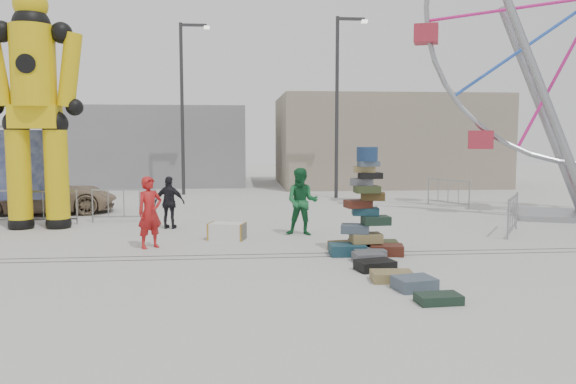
{
  "coord_description": "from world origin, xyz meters",
  "views": [
    {
      "loc": [
        -1.42,
        -11.91,
        2.74
      ],
      "look_at": [
        -0.11,
        2.67,
        1.3
      ],
      "focal_mm": 35.0,
      "sensor_mm": 36.0,
      "label": 1
    }
  ],
  "objects": [
    {
      "name": "crash_test_dummy",
      "position": [
        -7.35,
        5.35,
        3.83
      ],
      "size": [
        2.87,
        1.27,
        7.26
      ],
      "rotation": [
        0.0,
        0.0,
        0.03
      ],
      "color": "black",
      "rests_on": "ground"
    },
    {
      "name": "lamp_post_right",
      "position": [
        3.09,
        13.0,
        4.48
      ],
      "size": [
        1.41,
        0.25,
        8.0
      ],
      "color": "#2D2D30",
      "rests_on": "ground"
    },
    {
      "name": "barricade_dummy_b",
      "position": [
        -7.47,
        6.02,
        0.55
      ],
      "size": [
        2.0,
        0.2,
        1.1
      ],
      "primitive_type": null,
      "rotation": [
        0.0,
        0.0,
        0.05
      ],
      "color": "gray",
      "rests_on": "ground"
    },
    {
      "name": "barricade_wheel_back",
      "position": [
        6.79,
        9.31,
        0.55
      ],
      "size": [
        1.07,
        1.79,
        1.1
      ],
      "primitive_type": null,
      "rotation": [
        0.0,
        0.0,
        -1.06
      ],
      "color": "gray",
      "rests_on": "ground"
    },
    {
      "name": "row_case_2",
      "position": [
        1.38,
        -0.79,
        0.11
      ],
      "size": [
        0.88,
        0.69,
        0.21
      ],
      "primitive_type": "cube",
      "rotation": [
        0.0,
        0.0,
        0.26
      ],
      "color": "black",
      "rests_on": "ground"
    },
    {
      "name": "pedestrian_green",
      "position": [
        0.35,
        3.5,
        0.94
      ],
      "size": [
        1.06,
        0.91,
        1.88
      ],
      "primitive_type": "imported",
      "rotation": [
        0.0,
        0.0,
        -0.24
      ],
      "color": "#165B2E",
      "rests_on": "ground"
    },
    {
      "name": "track_line_far",
      "position": [
        0.0,
        1.0,
        0.0
      ],
      "size": [
        40.0,
        0.04,
        0.01
      ],
      "primitive_type": "cube",
      "color": "#47443F",
      "rests_on": "ground"
    },
    {
      "name": "row_case_3",
      "position": [
        1.49,
        -1.67,
        0.09
      ],
      "size": [
        0.82,
        0.58,
        0.19
      ],
      "primitive_type": "cube",
      "rotation": [
        0.0,
        0.0,
        -0.07
      ],
      "color": "olive",
      "rests_on": "ground"
    },
    {
      "name": "barricade_dummy_c",
      "position": [
        -5.08,
        6.39,
        0.55
      ],
      "size": [
        2.0,
        0.16,
        1.1
      ],
      "primitive_type": null,
      "rotation": [
        0.0,
        0.0,
        -0.03
      ],
      "color": "gray",
      "rests_on": "ground"
    },
    {
      "name": "row_case_5",
      "position": [
        1.86,
        -3.13,
        0.08
      ],
      "size": [
        0.75,
        0.48,
        0.16
      ],
      "primitive_type": "cube",
      "rotation": [
        0.0,
        0.0,
        0.07
      ],
      "color": "black",
      "rests_on": "ground"
    },
    {
      "name": "ground",
      "position": [
        0.0,
        0.0,
        0.0
      ],
      "size": [
        90.0,
        90.0,
        0.0
      ],
      "primitive_type": "plane",
      "color": "#9E9E99",
      "rests_on": "ground"
    },
    {
      "name": "pedestrian_red",
      "position": [
        -3.59,
        2.02,
        0.89
      ],
      "size": [
        0.77,
        0.72,
        1.77
      ],
      "primitive_type": "imported",
      "rotation": [
        0.0,
        0.0,
        0.63
      ],
      "color": "#A51717",
      "rests_on": "ground"
    },
    {
      "name": "row_case_4",
      "position": [
        1.72,
        -2.29,
        0.12
      ],
      "size": [
        0.79,
        0.7,
        0.23
      ],
      "primitive_type": "cube",
      "rotation": [
        0.0,
        0.0,
        0.2
      ],
      "color": "#455363",
      "rests_on": "ground"
    },
    {
      "name": "building_left",
      "position": [
        -6.0,
        22.0,
        2.2
      ],
      "size": [
        10.0,
        8.0,
        4.4
      ],
      "primitive_type": "cube",
      "color": "gray",
      "rests_on": "ground"
    },
    {
      "name": "steamer_trunk",
      "position": [
        -1.72,
        3.0,
        0.22
      ],
      "size": [
        1.06,
        0.79,
        0.44
      ],
      "primitive_type": "cube",
      "rotation": [
        0.0,
        0.0,
        -0.28
      ],
      "color": "silver",
      "rests_on": "ground"
    },
    {
      "name": "barricade_wheel_front",
      "position": [
        6.29,
        3.12,
        0.55
      ],
      "size": [
        1.18,
        1.73,
        1.1
      ],
      "primitive_type": null,
      "rotation": [
        0.0,
        0.0,
        0.99
      ],
      "color": "gray",
      "rests_on": "ground"
    },
    {
      "name": "pedestrian_black",
      "position": [
        -3.46,
        4.96,
        0.79
      ],
      "size": [
        0.98,
        0.58,
        1.57
      ],
      "primitive_type": "imported",
      "rotation": [
        0.0,
        0.0,
        2.91
      ],
      "color": "black",
      "rests_on": "ground"
    },
    {
      "name": "lamp_post_left",
      "position": [
        -3.91,
        15.0,
        4.48
      ],
      "size": [
        1.41,
        0.25,
        8.0
      ],
      "color": "#2D2D30",
      "rests_on": "ground"
    },
    {
      "name": "parked_suv",
      "position": [
        -8.24,
        8.7,
        0.66
      ],
      "size": [
        5.13,
        3.17,
        1.33
      ],
      "primitive_type": "imported",
      "rotation": [
        0.0,
        0.0,
        1.79
      ],
      "color": "#8C755A",
      "rests_on": "ground"
    },
    {
      "name": "row_case_1",
      "position": [
        1.42,
        -0.01,
        0.11
      ],
      "size": [
        0.68,
        0.56,
        0.21
      ],
      "primitive_type": "cube",
      "rotation": [
        0.0,
        0.0,
        0.09
      ],
      "color": "#56575E",
      "rests_on": "ground"
    },
    {
      "name": "track_line_near",
      "position": [
        0.0,
        0.6,
        0.0
      ],
      "size": [
        40.0,
        0.04,
        0.01
      ],
      "primitive_type": "cube",
      "color": "#47443F",
      "rests_on": "ground"
    },
    {
      "name": "building_right",
      "position": [
        7.0,
        20.0,
        2.5
      ],
      "size": [
        12.0,
        8.0,
        5.0
      ],
      "primitive_type": "cube",
      "color": "gray",
      "rests_on": "ground"
    },
    {
      "name": "suitcase_tower",
      "position": [
        1.56,
        0.91,
        0.7
      ],
      "size": [
        1.75,
        1.56,
        2.51
      ],
      "rotation": [
        0.0,
        0.0,
        -0.06
      ],
      "color": "#183C4A",
      "rests_on": "ground"
    },
    {
      "name": "row_case_0",
      "position": [
        1.14,
        1.01,
        0.12
      ],
      "size": [
        0.72,
        0.53,
        0.23
      ],
      "primitive_type": "cube",
      "rotation": [
        0.0,
        0.0,
        0.06
      ],
      "color": "#303B1D",
      "rests_on": "ground"
    }
  ]
}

